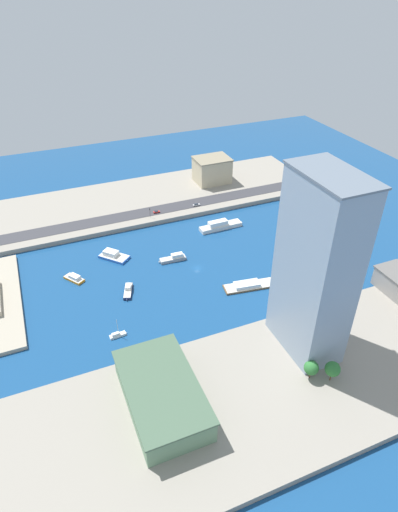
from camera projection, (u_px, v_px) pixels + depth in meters
name	position (u px, v px, depth m)	size (l,w,h in m)	color
ground_plane	(197.00, 268.00, 240.54)	(440.00, 440.00, 0.00)	navy
quay_west	(282.00, 385.00, 172.08)	(70.00, 240.00, 2.96)	gray
quay_east	(150.00, 199.00, 307.33)	(70.00, 240.00, 2.96)	gray
road_strip	(159.00, 210.00, 290.25)	(12.37, 228.00, 0.15)	#38383D
ferry_white_commuter	(220.00, 225.00, 274.98)	(6.90, 29.46, 5.60)	silver
barge_flat_brown	(249.00, 285.00, 225.73)	(11.60, 28.79, 2.88)	brown
sailboat_small_white	(118.00, 335.00, 196.14)	(2.91, 8.26, 9.83)	white
ferry_yellow_fast	(327.00, 266.00, 238.25)	(21.96, 13.24, 6.68)	yellow
water_taxi_orange	(74.00, 278.00, 230.62)	(12.17, 10.34, 3.27)	orange
catamaran_blue	(113.00, 255.00, 247.97)	(18.14, 17.48, 4.21)	blue
patrol_launch_navy	(128.00, 290.00, 222.10)	(13.81, 7.91, 3.38)	#1E284C
yacht_sleek_gray	(174.00, 258.00, 245.68)	(5.06, 16.31, 4.05)	#999EA3
office_block_beige	(212.00, 170.00, 322.71)	(20.13, 25.76, 18.52)	#C6B793
terminal_long_green	(162.00, 394.00, 159.92)	(45.83, 26.00, 11.09)	slate
tower_tall_glass	(316.00, 269.00, 167.06)	(33.25, 19.18, 79.46)	#8C9EB2
pickup_red	(156.00, 212.00, 286.28)	(1.96, 4.38, 1.43)	black
sedan_silver	(196.00, 205.00, 294.59)	(1.98, 4.88, 1.51)	black
traffic_light_waterfront	(150.00, 211.00, 279.44)	(0.36, 0.36, 6.50)	black
park_tree_cluster	(323.00, 368.00, 169.48)	(10.23, 12.83, 9.44)	brown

